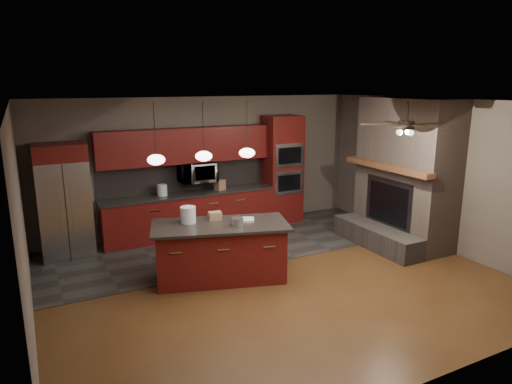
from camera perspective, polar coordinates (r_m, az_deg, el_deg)
ground at (r=7.47m, az=2.40°, el=-10.78°), size 7.00×7.00×0.00m
ceiling at (r=6.82m, az=2.63°, el=11.21°), size 7.00×6.00×0.02m
back_wall at (r=9.68m, az=-6.35°, el=3.47°), size 7.00×0.02×2.80m
right_wall at (r=9.23m, az=21.74°, el=2.10°), size 0.02×6.00×2.80m
left_wall at (r=6.14m, az=-27.23°, el=-3.82°), size 0.02×6.00×2.80m
slate_tile_patch at (r=8.96m, az=-3.34°, el=-6.53°), size 7.00×2.40×0.01m
fireplace_column at (r=9.18m, az=17.92°, el=1.69°), size 1.30×2.10×2.80m
back_cabinetry at (r=9.39m, az=-8.41°, el=-0.07°), size 3.59×0.64×2.20m
oven_tower at (r=10.17m, az=3.29°, el=2.82°), size 0.80×0.63×2.38m
microwave at (r=9.37m, az=-7.35°, el=2.49°), size 0.73×0.41×0.50m
refrigerator at (r=8.79m, az=-22.90°, el=-1.05°), size 0.88×0.75×2.05m
kitchen_island at (r=7.32m, az=-4.43°, el=-7.40°), size 2.32×1.55×0.92m
white_bucket at (r=7.25m, az=-8.49°, el=-2.83°), size 0.29×0.29×0.26m
paint_can at (r=7.06m, az=-2.32°, el=-3.73°), size 0.22×0.22×0.12m
paint_tray at (r=7.31m, az=-1.61°, el=-3.49°), size 0.41×0.36×0.03m
cardboard_box at (r=7.38m, az=-5.15°, el=-2.98°), size 0.22×0.17×0.13m
counter_bucket at (r=9.16m, az=-11.65°, el=0.21°), size 0.25×0.25×0.22m
counter_box at (r=9.50m, az=-4.52°, el=0.89°), size 0.23×0.20×0.21m
pendant_left at (r=6.92m, az=-12.37°, el=4.00°), size 0.26×0.26×0.92m
pendant_center at (r=7.15m, az=-6.55°, el=4.51°), size 0.26×0.26×0.92m
pendant_right at (r=7.44m, az=-1.13°, el=4.95°), size 0.26×0.26×0.92m
ceiling_fan at (r=7.31m, az=18.31°, el=8.02°), size 1.27×1.33×0.41m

